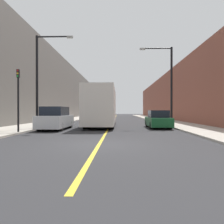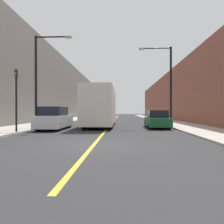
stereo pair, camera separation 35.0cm
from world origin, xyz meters
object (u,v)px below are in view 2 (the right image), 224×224
parked_suv_left (55,119)px  street_lamp_right (168,80)px  car_right_near (157,120)px  bus (101,107)px  street_lamp_left (39,75)px  traffic_light (16,98)px

parked_suv_left → street_lamp_right: (9.65, 3.22, 3.52)m
parked_suv_left → car_right_near: parked_suv_left is taller
bus → street_lamp_left: bearing=-143.5°
car_right_near → parked_suv_left: bearing=-167.8°
traffic_light → bus: bearing=55.0°
car_right_near → street_lamp_right: bearing=49.2°
bus → parked_suv_left: (-3.39, -3.73, -1.06)m
parked_suv_left → traffic_light: bearing=-114.7°
street_lamp_left → street_lamp_right: bearing=15.2°
parked_suv_left → traffic_light: 3.91m
parked_suv_left → street_lamp_right: bearing=18.4°
street_lamp_left → bus: bearing=36.5°
parked_suv_left → street_lamp_right: 10.76m
car_right_near → street_lamp_right: size_ratio=0.60×
bus → street_lamp_left: (-4.71, -3.49, 2.55)m
parked_suv_left → street_lamp_right: street_lamp_right is taller
bus → parked_suv_left: size_ratio=2.06×
car_right_near → traffic_light: size_ratio=1.08×
street_lamp_right → street_lamp_left: bearing=-164.8°
parked_suv_left → street_lamp_left: street_lamp_left is taller
bus → street_lamp_left: size_ratio=1.36×
street_lamp_left → parked_suv_left: bearing=-10.3°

